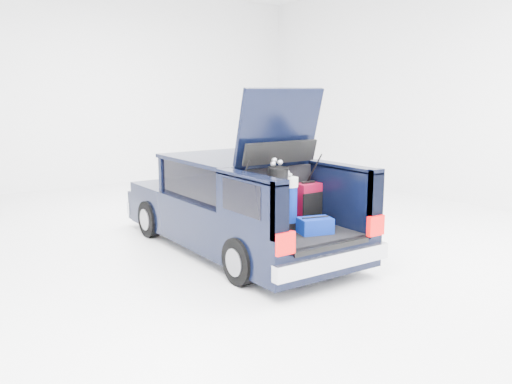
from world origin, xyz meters
TOP-DOWN VIEW (x-y plane):
  - ground at (0.00, 0.00)m, footprint 14.00×14.00m
  - car at (-0.00, 0.11)m, footprint 1.87×4.65m
  - red_suitcase at (0.50, -1.09)m, footprint 0.36×0.23m
  - black_golf_bag at (-0.25, -1.33)m, footprint 0.35×0.39m
  - blue_golf_bag at (0.01, -1.27)m, footprint 0.29×0.29m
  - blue_duffel at (0.14, -1.66)m, footprint 0.49×0.38m

SIDE VIEW (x-z plane):
  - ground at x=0.00m, z-range 0.00..0.00m
  - car at x=0.00m, z-range -0.56..1.91m
  - blue_duffel at x=0.14m, z-range 0.59..0.82m
  - red_suitcase at x=0.50m, z-range 0.58..1.16m
  - blue_golf_bag at x=0.01m, z-range 0.56..1.36m
  - black_golf_bag at x=-0.25m, z-range 0.55..1.52m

